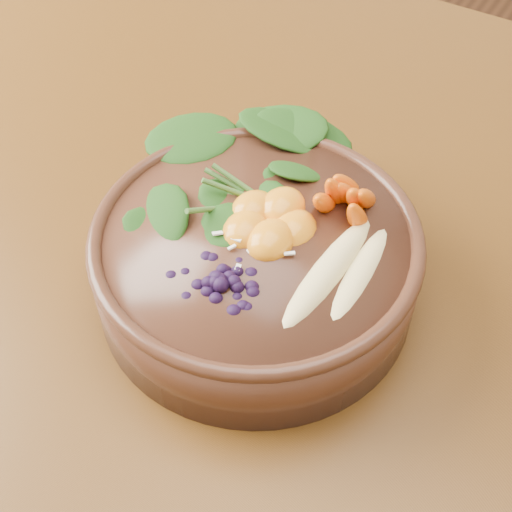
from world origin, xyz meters
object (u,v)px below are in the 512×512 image
stoneware_bowl (256,264)px  mandarin_cluster (269,210)px  banana_halves (346,260)px  blueberry_pile (219,266)px  dining_table (382,345)px  kale_heap (249,158)px  carrot_cluster (356,170)px

stoneware_bowl → mandarin_cluster: 0.05m
banana_halves → blueberry_pile: bearing=-141.5°
dining_table → mandarin_cluster: bearing=-149.7°
banana_halves → blueberry_pile: blueberry_pile is taller
kale_heap → mandarin_cluster: size_ratio=2.07×
carrot_cluster → banana_halves: 0.07m
blueberry_pile → banana_halves: bearing=37.7°
kale_heap → banana_halves: size_ratio=1.17×
stoneware_bowl → blueberry_pile: blueberry_pile is taller
dining_table → kale_heap: kale_heap is taller
stoneware_bowl → kale_heap: 0.08m
dining_table → kale_heap: 0.22m
dining_table → banana_halves: banana_halves is taller
mandarin_cluster → blueberry_pile: 0.07m
stoneware_bowl → kale_heap: bearing=126.0°
carrot_cluster → kale_heap: bearing=-169.5°
dining_table → carrot_cluster: bearing=-176.8°
blueberry_pile → mandarin_cluster: bearing=89.9°
dining_table → mandarin_cluster: (-0.09, -0.05, 0.17)m
dining_table → blueberry_pile: 0.24m
mandarin_cluster → kale_heap: bearing=137.4°
kale_heap → blueberry_pile: (0.04, -0.11, -0.00)m
mandarin_cluster → stoneware_bowl: bearing=-97.2°
mandarin_cluster → banana_halves: bearing=-10.6°
stoneware_bowl → blueberry_pile: bearing=-88.0°
kale_heap → mandarin_cluster: bearing=-42.6°
blueberry_pile → stoneware_bowl: bearing=92.0°
kale_heap → banana_halves: bearing=-24.4°
stoneware_bowl → banana_halves: banana_halves is taller
carrot_cluster → blueberry_pile: 0.13m
dining_table → carrot_cluster: 0.20m
blueberry_pile → kale_heap: bearing=111.0°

